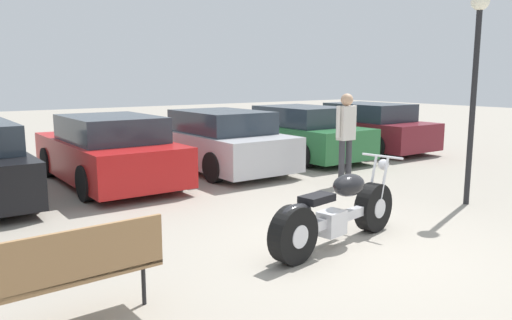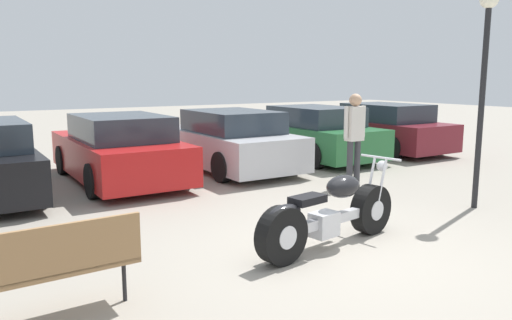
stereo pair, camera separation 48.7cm
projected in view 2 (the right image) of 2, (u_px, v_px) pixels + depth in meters
ground_plane at (343, 252)px, 6.01m from camera, size 60.00×60.00×0.00m
motorcycle at (329, 215)px, 6.12m from camera, size 2.35×0.79×1.03m
parked_car_red at (119, 150)px, 10.05m from camera, size 1.86×4.21×1.35m
parked_car_silver at (228, 141)px, 11.39m from camera, size 1.86×4.21×1.35m
parked_car_green at (310, 134)px, 12.89m from camera, size 1.86×4.21×1.35m
parked_car_maroon at (381, 129)px, 14.20m from camera, size 1.86×4.21×1.35m
park_bench at (50, 263)px, 4.19m from camera, size 1.53×0.46×0.89m
lamp_post at (485, 58)px, 7.68m from camera, size 0.29×0.29×3.40m
person_standing at (354, 131)px, 9.54m from camera, size 0.52×0.24×1.78m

